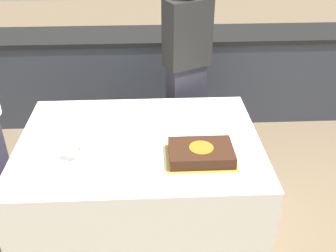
# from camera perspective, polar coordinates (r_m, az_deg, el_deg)

# --- Properties ---
(ground_plane) EXTENTS (14.00, 14.00, 0.00)m
(ground_plane) POSITION_cam_1_polar(r_m,az_deg,el_deg) (3.11, -3.67, -13.29)
(ground_plane) COLOR #7A664C
(back_counter) EXTENTS (4.40, 0.58, 0.92)m
(back_counter) POSITION_cam_1_polar(r_m,az_deg,el_deg) (4.25, -3.76, 7.34)
(back_counter) COLOR #333842
(back_counter) RESTS_ON ground_plane
(dining_table) EXTENTS (1.62, 1.18, 0.73)m
(dining_table) POSITION_cam_1_polar(r_m,az_deg,el_deg) (2.87, -3.92, -8.08)
(dining_table) COLOR white
(dining_table) RESTS_ON ground_plane
(cake) EXTENTS (0.44, 0.31, 0.08)m
(cake) POSITION_cam_1_polar(r_m,az_deg,el_deg) (2.45, 4.81, -3.92)
(cake) COLOR gold
(cake) RESTS_ON dining_table
(plate_stack) EXTENTS (0.21, 0.21, 0.08)m
(plate_stack) POSITION_cam_1_polar(r_m,az_deg,el_deg) (2.62, -10.82, -1.87)
(plate_stack) COLOR white
(plate_stack) RESTS_ON dining_table
(wine_glass) EXTENTS (0.06, 0.06, 0.17)m
(wine_glass) POSITION_cam_1_polar(r_m,az_deg,el_deg) (2.45, -13.60, -2.70)
(wine_glass) COLOR white
(wine_glass) RESTS_ON dining_table
(side_plate_near_cake) EXTENTS (0.21, 0.21, 0.00)m
(side_plate_near_cake) POSITION_cam_1_polar(r_m,az_deg,el_deg) (2.72, 4.94, -0.98)
(side_plate_near_cake) COLOR white
(side_plate_near_cake) RESTS_ON dining_table
(utensil_pile) EXTENTS (0.15, 0.10, 0.02)m
(utensil_pile) POSITION_cam_1_polar(r_m,az_deg,el_deg) (2.27, -2.52, -8.03)
(utensil_pile) COLOR white
(utensil_pile) RESTS_ON dining_table
(person_cutting_cake) EXTENTS (0.41, 0.34, 1.67)m
(person_cutting_cake) POSITION_cam_1_polar(r_m,az_deg,el_deg) (3.31, 2.68, 8.04)
(person_cutting_cake) COLOR #282833
(person_cutting_cake) RESTS_ON ground_plane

